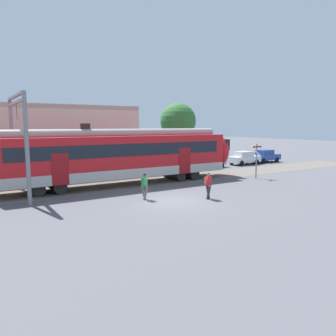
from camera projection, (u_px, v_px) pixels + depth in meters
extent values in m
plane|color=#515156|center=(175.00, 201.00, 20.04)|extent=(160.00, 160.00, 0.00)
cube|color=#B7B2AD|center=(121.00, 171.00, 25.27)|extent=(18.00, 3.06, 0.70)
cube|color=red|center=(121.00, 152.00, 25.07)|extent=(18.00, 3.00, 2.40)
cube|color=black|center=(129.00, 150.00, 23.77)|extent=(16.56, 0.03, 0.90)
cube|color=maroon|center=(185.00, 161.00, 26.51)|extent=(1.10, 0.04, 2.10)
cube|color=maroon|center=(60.00, 169.00, 21.30)|extent=(1.10, 0.04, 2.10)
cylinder|color=#9C9793|center=(120.00, 133.00, 24.89)|extent=(17.64, 0.70, 0.70)
cube|color=black|center=(85.00, 126.00, 23.39)|extent=(0.70, 0.12, 0.40)
cylinder|color=black|center=(187.00, 173.00, 28.65)|extent=(0.90, 2.40, 0.90)
cylinder|color=black|center=(174.00, 174.00, 27.92)|extent=(0.90, 2.40, 0.90)
cylinder|color=black|center=(57.00, 185.00, 22.78)|extent=(0.90, 2.40, 0.90)
cylinder|color=black|center=(35.00, 187.00, 22.04)|extent=(0.90, 2.40, 0.90)
ellipsoid|color=red|center=(216.00, 151.00, 30.14)|extent=(1.80, 2.85, 2.95)
cube|color=black|center=(219.00, 144.00, 30.25)|extent=(0.40, 2.40, 1.00)
cylinder|color=#6B6051|center=(143.00, 192.00, 20.52)|extent=(0.31, 0.38, 0.87)
cylinder|color=#6B6051|center=(146.00, 193.00, 20.23)|extent=(0.31, 0.38, 0.87)
cube|color=#2D7F47|center=(144.00, 181.00, 20.28)|extent=(0.43, 0.39, 0.56)
cylinder|color=#2D7F47|center=(144.00, 183.00, 20.06)|extent=(0.20, 0.26, 0.52)
cylinder|color=#2D7F47|center=(145.00, 182.00, 20.52)|extent=(0.20, 0.26, 0.52)
sphere|color=brown|center=(144.00, 175.00, 20.24)|extent=(0.22, 0.22, 0.22)
sphere|color=black|center=(144.00, 175.00, 20.23)|extent=(0.20, 0.20, 0.20)
cylinder|color=#28282D|center=(209.00, 193.00, 20.36)|extent=(0.16, 0.36, 0.87)
cylinder|color=#28282D|center=(208.00, 192.00, 20.69)|extent=(0.16, 0.36, 0.87)
cube|color=red|center=(208.00, 181.00, 20.44)|extent=(0.36, 0.25, 0.56)
cylinder|color=red|center=(210.00, 181.00, 20.63)|extent=(0.09, 0.25, 0.52)
cylinder|color=red|center=(207.00, 182.00, 20.26)|extent=(0.09, 0.25, 0.52)
sphere|color=brown|center=(209.00, 175.00, 20.37)|extent=(0.22, 0.22, 0.22)
sphere|color=black|center=(209.00, 174.00, 20.38)|extent=(0.20, 0.20, 0.20)
cube|color=#235633|center=(207.00, 180.00, 20.58)|extent=(0.28, 0.17, 0.40)
cube|color=#B7BABF|center=(208.00, 162.00, 35.65)|extent=(4.05, 1.75, 0.68)
cube|color=#A1A3A8|center=(207.00, 156.00, 35.48)|extent=(1.94, 1.49, 0.56)
cube|color=black|center=(214.00, 156.00, 36.01)|extent=(0.16, 1.37, 0.48)
cylinder|color=black|center=(212.00, 163.00, 37.02)|extent=(0.61, 0.22, 0.60)
cylinder|color=black|center=(222.00, 165.00, 35.73)|extent=(0.61, 0.22, 0.60)
cylinder|color=black|center=(195.00, 165.00, 35.65)|extent=(0.61, 0.22, 0.60)
cylinder|color=black|center=(204.00, 166.00, 34.37)|extent=(0.61, 0.22, 0.60)
cube|color=silver|center=(244.00, 159.00, 38.41)|extent=(4.04, 1.74, 0.68)
cube|color=silver|center=(243.00, 154.00, 38.24)|extent=(1.94, 1.49, 0.56)
cube|color=black|center=(249.00, 154.00, 38.77)|extent=(0.16, 1.37, 0.48)
cylinder|color=black|center=(247.00, 161.00, 39.77)|extent=(0.61, 0.22, 0.60)
cylinder|color=black|center=(256.00, 162.00, 38.49)|extent=(0.61, 0.22, 0.60)
cylinder|color=black|center=(232.00, 162.00, 38.41)|extent=(0.61, 0.22, 0.60)
cylinder|color=black|center=(242.00, 163.00, 37.13)|extent=(0.61, 0.22, 0.60)
cube|color=#284799|center=(265.00, 157.00, 40.86)|extent=(4.03, 1.71, 0.68)
cube|color=navy|center=(265.00, 152.00, 40.70)|extent=(1.93, 1.47, 0.56)
cube|color=black|center=(270.00, 152.00, 41.22)|extent=(0.15, 1.37, 0.48)
cylinder|color=black|center=(267.00, 159.00, 42.23)|extent=(0.60, 0.21, 0.60)
cylinder|color=black|center=(277.00, 160.00, 40.93)|extent=(0.60, 0.21, 0.60)
cylinder|color=black|center=(254.00, 160.00, 40.88)|extent=(0.60, 0.21, 0.60)
cylinder|color=black|center=(263.00, 161.00, 39.59)|extent=(0.60, 0.21, 0.60)
cylinder|color=gray|center=(27.00, 149.00, 18.53)|extent=(0.24, 0.24, 6.50)
cylinder|color=gray|center=(12.00, 144.00, 23.91)|extent=(0.24, 0.24, 6.50)
cube|color=gray|center=(16.00, 96.00, 20.80)|extent=(0.20, 6.40, 0.16)
cube|color=gray|center=(16.00, 102.00, 20.85)|extent=(0.20, 6.40, 0.16)
cylinder|color=black|center=(17.00, 112.00, 20.93)|extent=(0.03, 0.03, 1.00)
cylinder|color=gray|center=(256.00, 161.00, 28.43)|extent=(0.11, 0.11, 3.00)
cube|color=black|center=(257.00, 147.00, 28.27)|extent=(0.80, 0.10, 0.10)
sphere|color=red|center=(254.00, 147.00, 28.02)|extent=(0.20, 0.20, 0.20)
sphere|color=red|center=(260.00, 147.00, 28.42)|extent=(0.20, 0.20, 0.20)
cube|color=white|center=(257.00, 153.00, 28.31)|extent=(0.72, 0.03, 0.48)
cube|color=beige|center=(42.00, 143.00, 29.72)|extent=(17.34, 5.00, 6.00)
cube|color=#9F9686|center=(40.00, 107.00, 29.30)|extent=(17.34, 5.00, 0.40)
cylinder|color=brown|center=(178.00, 149.00, 38.00)|extent=(0.32, 0.32, 3.62)
sphere|color=#2D662D|center=(178.00, 121.00, 37.57)|extent=(4.11, 4.11, 4.11)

